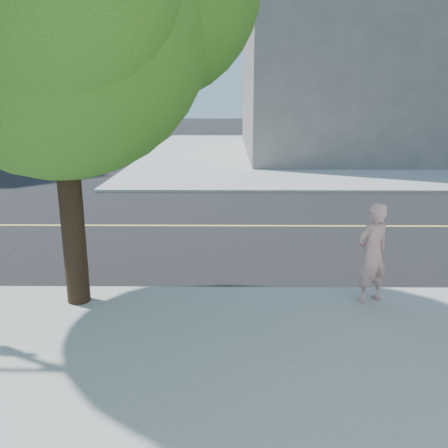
{
  "coord_description": "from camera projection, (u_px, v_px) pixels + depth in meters",
  "views": [
    {
      "loc": [
        3.9,
        -7.78,
        3.38
      ],
      "look_at": [
        3.82,
        -0.08,
        1.3
      ],
      "focal_mm": 37.77,
      "sensor_mm": 36.0,
      "label": 1
    }
  ],
  "objects": [
    {
      "name": "ground",
      "position": [
        11.0,
        292.0,
        8.43
      ],
      "size": [
        140.0,
        140.0,
        0.0
      ],
      "primitive_type": "plane",
      "color": "black",
      "rests_on": "ground"
    },
    {
      "name": "road_ew",
      "position": [
        85.0,
        226.0,
        12.77
      ],
      "size": [
        140.0,
        9.0,
        0.01
      ],
      "primitive_type": "cube",
      "color": "black",
      "rests_on": "ground"
    },
    {
      "name": "sidewalk_ne",
      "position": [
        384.0,
        152.0,
        29.04
      ],
      "size": [
        29.0,
        25.0,
        0.12
      ],
      "primitive_type": "cube",
      "color": "#A3A3A3",
      "rests_on": "ground"
    },
    {
      "name": "filler_ne",
      "position": [
        401.0,
        31.0,
        27.67
      ],
      "size": [
        18.0,
        16.0,
        14.0
      ],
      "primitive_type": "cube",
      "color": "slate",
      "rests_on": "sidewalk_ne"
    },
    {
      "name": "man_on_phone",
      "position": [
        372.0,
        253.0,
        7.59
      ],
      "size": [
        0.72,
        0.62,
        1.66
      ],
      "primitive_type": "imported",
      "rotation": [
        0.0,
        0.0,
        3.59
      ],
      "color": "#D89F9A",
      "rests_on": "sidewalk_se"
    }
  ]
}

